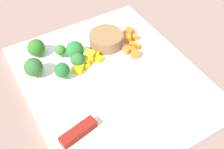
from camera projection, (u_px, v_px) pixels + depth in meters
name	position (u px, v px, depth m)	size (l,w,h in m)	color
ground_plane	(112.00, 81.00, 0.61)	(4.00, 4.00, 0.00)	#876B61
cutting_board	(112.00, 79.00, 0.61)	(0.43, 0.36, 0.01)	white
prep_bowl	(106.00, 39.00, 0.67)	(0.08, 0.08, 0.03)	olive
chef_knife	(106.00, 112.00, 0.54)	(0.09, 0.31, 0.02)	silver
carrot_dice_0	(135.00, 54.00, 0.64)	(0.02, 0.02, 0.02)	orange
carrot_dice_1	(133.00, 49.00, 0.66)	(0.01, 0.01, 0.01)	orange
carrot_dice_2	(127.00, 38.00, 0.68)	(0.02, 0.02, 0.02)	orange
carrot_dice_3	(128.00, 50.00, 0.66)	(0.02, 0.02, 0.01)	orange
carrot_dice_4	(129.00, 32.00, 0.70)	(0.02, 0.02, 0.02)	orange
carrot_dice_5	(138.00, 47.00, 0.67)	(0.01, 0.01, 0.01)	orange
carrot_dice_6	(132.00, 44.00, 0.67)	(0.01, 0.01, 0.01)	orange
carrot_dice_7	(135.00, 37.00, 0.69)	(0.01, 0.01, 0.01)	orange
pepper_dice_0	(85.00, 61.00, 0.63)	(0.02, 0.02, 0.02)	yellow
pepper_dice_1	(77.00, 64.00, 0.62)	(0.01, 0.02, 0.01)	yellow
pepper_dice_2	(86.00, 66.00, 0.62)	(0.01, 0.01, 0.01)	yellow
pepper_dice_3	(89.00, 56.00, 0.64)	(0.02, 0.02, 0.02)	yellow
pepper_dice_4	(78.00, 69.00, 0.61)	(0.02, 0.02, 0.02)	yellow
pepper_dice_5	(96.00, 55.00, 0.64)	(0.01, 0.01, 0.01)	yellow
pepper_dice_6	(98.00, 59.00, 0.64)	(0.02, 0.01, 0.01)	yellow
broccoli_floret_0	(60.00, 50.00, 0.64)	(0.03, 0.03, 0.03)	#84AD5E
broccoli_floret_1	(75.00, 50.00, 0.63)	(0.04, 0.04, 0.04)	#86B16B
broccoli_floret_2	(36.00, 48.00, 0.64)	(0.04, 0.04, 0.04)	#95BB6A
broccoli_floret_3	(78.00, 60.00, 0.61)	(0.03, 0.03, 0.04)	#8CB75C
broccoli_floret_4	(34.00, 67.00, 0.59)	(0.04, 0.04, 0.04)	#94BD5C
broccoli_floret_5	(62.00, 70.00, 0.59)	(0.03, 0.03, 0.04)	#82B765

